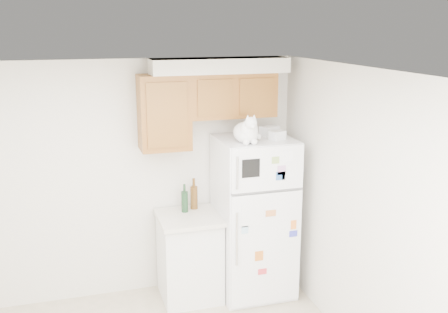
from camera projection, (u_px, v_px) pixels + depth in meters
name	position (u px, v px, depth m)	size (l,w,h in m)	color
room_shell	(153.00, 192.00, 3.71)	(3.84, 4.04, 2.52)	silver
refrigerator	(254.00, 217.00, 5.53)	(0.76, 0.78, 1.70)	white
base_counter	(190.00, 256.00, 5.50)	(0.64, 0.64, 0.92)	white
cat	(247.00, 132.00, 5.09)	(0.29, 0.43, 0.30)	white
storage_box_back	(269.00, 131.00, 5.44)	(0.18, 0.13, 0.10)	white
storage_box_front	(277.00, 135.00, 5.26)	(0.15, 0.11, 0.09)	white
bottle_green	(185.00, 198.00, 5.45)	(0.07, 0.07, 0.30)	#19381E
bottle_amber	(194.00, 194.00, 5.54)	(0.08, 0.08, 0.34)	#593814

